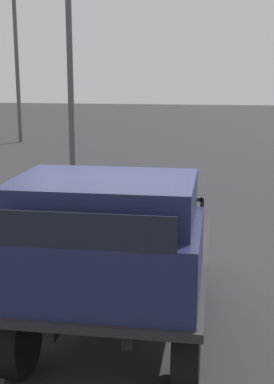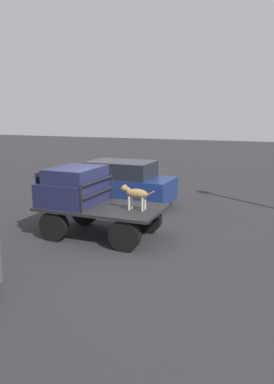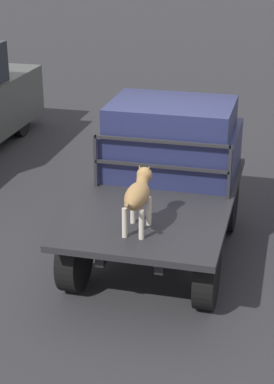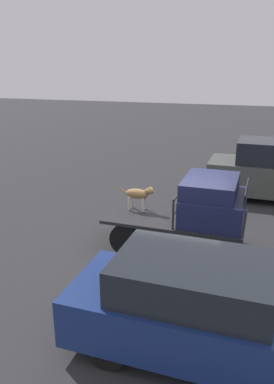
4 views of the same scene
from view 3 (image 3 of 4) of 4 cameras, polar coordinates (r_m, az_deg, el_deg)
name	(u,v)px [view 3 (image 3 of 4)]	position (r m, az deg, el deg)	size (l,w,h in m)	color
ground_plane	(158,255)	(8.82, 1.85, -5.62)	(80.00, 80.00, 0.00)	#2D2D30
flatbed_truck	(158,214)	(8.54, 1.90, -1.98)	(3.41, 1.95, 0.89)	black
truck_cab	(172,139)	(9.07, 3.16, 4.72)	(1.47, 1.83, 1.05)	#1E2347
truck_headboard	(161,158)	(8.36, 2.14, 3.06)	(0.04, 1.83, 0.73)	#232326
dog	(138,194)	(7.36, 0.12, -0.18)	(0.98, 0.26, 0.69)	beige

